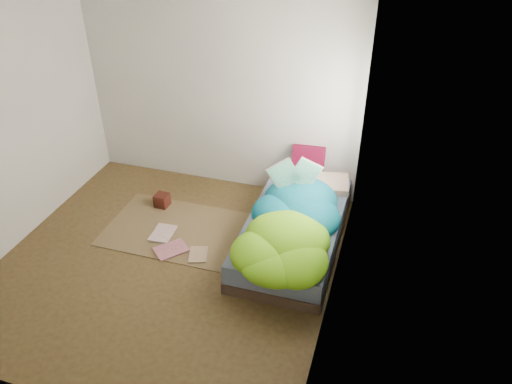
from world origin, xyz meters
TOP-DOWN VIEW (x-y plane):
  - ground at (0.00, 0.00)m, footprint 3.50×3.50m
  - room_walls at (0.01, 0.01)m, footprint 3.54×3.54m
  - bed at (1.22, 0.72)m, footprint 1.00×2.00m
  - duvet at (1.22, 0.50)m, footprint 0.96×1.84m
  - rug at (-0.15, 0.55)m, footprint 1.60×1.10m
  - pillow_floral at (1.44, 1.42)m, footprint 0.57×0.41m
  - pillow_magenta at (1.16, 1.64)m, footprint 0.41×0.16m
  - open_book at (1.14, 1.00)m, footprint 0.50×0.28m
  - wooden_box at (-0.51, 0.94)m, footprint 0.17×0.17m
  - floor_book_a at (-0.37, 0.41)m, footprint 0.26×0.34m
  - floor_book_b at (-0.13, 0.25)m, footprint 0.42×0.43m
  - floor_book_c at (0.19, 0.15)m, footprint 0.27×0.32m

SIDE VIEW (x-z plane):
  - ground at x=0.00m, z-range 0.00..0.00m
  - rug at x=-0.15m, z-range 0.00..0.01m
  - floor_book_c at x=0.19m, z-range 0.01..0.03m
  - floor_book_a at x=-0.37m, z-range 0.01..0.04m
  - floor_book_b at x=-0.13m, z-range 0.01..0.04m
  - wooden_box at x=-0.51m, z-range 0.01..0.17m
  - bed at x=1.22m, z-range 0.00..0.34m
  - pillow_floral at x=1.44m, z-range 0.34..0.46m
  - duvet at x=1.22m, z-range 0.34..0.68m
  - pillow_magenta at x=1.16m, z-range 0.34..0.74m
  - open_book at x=1.14m, z-range 0.68..0.98m
  - room_walls at x=0.01m, z-range 0.32..2.94m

